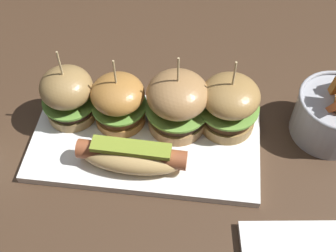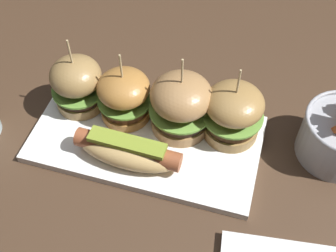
{
  "view_description": "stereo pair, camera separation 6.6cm",
  "coord_description": "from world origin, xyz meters",
  "px_view_note": "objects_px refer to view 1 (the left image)",
  "views": [
    {
      "loc": [
        0.09,
        -0.41,
        0.58
      ],
      "look_at": [
        0.04,
        0.0,
        0.05
      ],
      "focal_mm": 46.49,
      "sensor_mm": 36.0,
      "label": 1
    },
    {
      "loc": [
        0.15,
        -0.4,
        0.58
      ],
      "look_at": [
        0.04,
        0.0,
        0.05
      ],
      "focal_mm": 46.49,
      "sensor_mm": 36.0,
      "label": 2
    }
  ],
  "objects_px": {
    "hot_dog": "(132,156)",
    "slider_far_right": "(229,105)",
    "slider_center_left": "(119,101)",
    "fries_bucket": "(333,114)",
    "slider_far_left": "(68,95)",
    "platter_main": "(146,142)",
    "slider_center_right": "(177,103)"
  },
  "relations": [
    {
      "from": "slider_center_left",
      "to": "fries_bucket",
      "type": "height_order",
      "value": "slider_center_left"
    },
    {
      "from": "platter_main",
      "to": "hot_dog",
      "type": "xyz_separation_m",
      "value": [
        -0.01,
        -0.05,
        0.03
      ]
    },
    {
      "from": "slider_far_left",
      "to": "slider_center_left",
      "type": "xyz_separation_m",
      "value": [
        0.08,
        -0.0,
        -0.0
      ]
    },
    {
      "from": "fries_bucket",
      "to": "hot_dog",
      "type": "bearing_deg",
      "value": -159.74
    },
    {
      "from": "platter_main",
      "to": "hot_dog",
      "type": "relative_size",
      "value": 2.2
    },
    {
      "from": "slider_far_left",
      "to": "slider_center_right",
      "type": "bearing_deg",
      "value": -0.11
    },
    {
      "from": "hot_dog",
      "to": "slider_far_right",
      "type": "relative_size",
      "value": 1.19
    },
    {
      "from": "platter_main",
      "to": "hot_dog",
      "type": "distance_m",
      "value": 0.06
    },
    {
      "from": "slider_center_left",
      "to": "fries_bucket",
      "type": "relative_size",
      "value": 0.98
    },
    {
      "from": "slider_center_left",
      "to": "slider_far_right",
      "type": "xyz_separation_m",
      "value": [
        0.17,
        0.01,
        0.0
      ]
    },
    {
      "from": "slider_center_left",
      "to": "slider_far_right",
      "type": "height_order",
      "value": "slider_far_right"
    },
    {
      "from": "slider_far_left",
      "to": "fries_bucket",
      "type": "relative_size",
      "value": 1.03
    },
    {
      "from": "slider_center_right",
      "to": "hot_dog",
      "type": "bearing_deg",
      "value": -123.84
    },
    {
      "from": "hot_dog",
      "to": "slider_far_left",
      "type": "distance_m",
      "value": 0.15
    },
    {
      "from": "slider_center_left",
      "to": "fries_bucket",
      "type": "bearing_deg",
      "value": 4.46
    },
    {
      "from": "slider_far_left",
      "to": "slider_far_right",
      "type": "height_order",
      "value": "same"
    },
    {
      "from": "fries_bucket",
      "to": "slider_far_left",
      "type": "bearing_deg",
      "value": -176.63
    },
    {
      "from": "platter_main",
      "to": "slider_far_left",
      "type": "xyz_separation_m",
      "value": [
        -0.13,
        0.04,
        0.05
      ]
    },
    {
      "from": "slider_far_left",
      "to": "fries_bucket",
      "type": "height_order",
      "value": "slider_far_left"
    },
    {
      "from": "platter_main",
      "to": "slider_center_left",
      "type": "bearing_deg",
      "value": 142.22
    },
    {
      "from": "slider_far_right",
      "to": "fries_bucket",
      "type": "height_order",
      "value": "slider_far_right"
    },
    {
      "from": "slider_far_left",
      "to": "fries_bucket",
      "type": "xyz_separation_m",
      "value": [
        0.42,
        0.02,
        -0.02
      ]
    },
    {
      "from": "hot_dog",
      "to": "slider_center_right",
      "type": "height_order",
      "value": "slider_center_right"
    },
    {
      "from": "slider_center_left",
      "to": "platter_main",
      "type": "bearing_deg",
      "value": -37.78
    },
    {
      "from": "platter_main",
      "to": "fries_bucket",
      "type": "xyz_separation_m",
      "value": [
        0.29,
        0.06,
        0.04
      ]
    },
    {
      "from": "slider_far_left",
      "to": "hot_dog",
      "type": "bearing_deg",
      "value": -36.97
    },
    {
      "from": "fries_bucket",
      "to": "platter_main",
      "type": "bearing_deg",
      "value": -167.91
    },
    {
      "from": "slider_center_left",
      "to": "slider_center_right",
      "type": "distance_m",
      "value": 0.09
    },
    {
      "from": "slider_far_left",
      "to": "slider_center_right",
      "type": "height_order",
      "value": "slider_center_right"
    },
    {
      "from": "slider_far_left",
      "to": "slider_far_right",
      "type": "bearing_deg",
      "value": 2.06
    },
    {
      "from": "slider_far_left",
      "to": "platter_main",
      "type": "bearing_deg",
      "value": -16.44
    },
    {
      "from": "platter_main",
      "to": "slider_far_right",
      "type": "xyz_separation_m",
      "value": [
        0.13,
        0.05,
        0.06
      ]
    }
  ]
}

